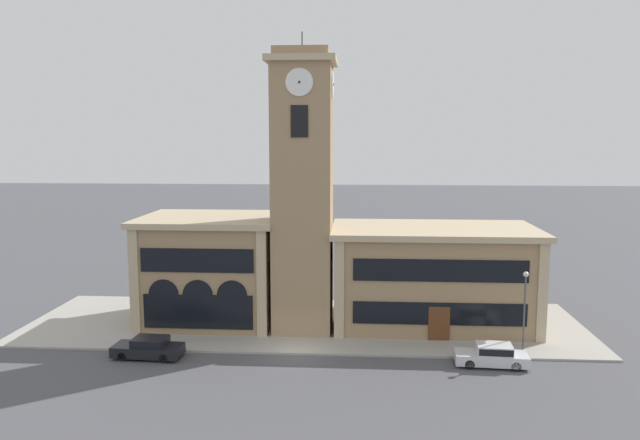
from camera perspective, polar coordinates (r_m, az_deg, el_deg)
ground_plane at (r=42.76m, az=-2.25°, el=-12.24°), size 300.00×300.00×0.00m
sidewalk_kerb at (r=49.23m, az=-1.40°, el=-9.45°), size 42.72×13.77×0.15m
clock_tower at (r=45.87m, az=-1.59°, el=2.48°), size 4.97×4.97×21.94m
town_hall_left_wing at (r=50.02m, az=-9.92°, el=-4.39°), size 10.75×9.10×8.36m
town_hall_right_wing at (r=49.03m, az=10.30°, el=-5.06°), size 15.62×9.10×7.67m
parked_car_near at (r=43.56m, az=-15.40°, el=-11.15°), size 4.63×2.15×1.38m
parked_car_mid at (r=42.11m, az=15.48°, el=-11.79°), size 4.67×2.08×1.41m
street_lamp at (r=43.27m, az=18.22°, el=-7.01°), size 0.36×0.36×5.67m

